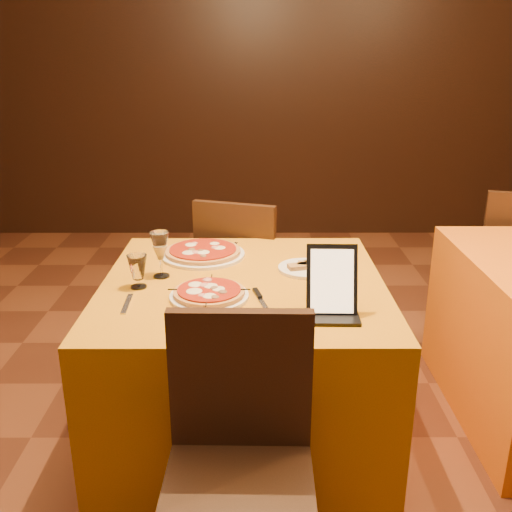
{
  "coord_description": "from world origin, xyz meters",
  "views": [
    {
      "loc": [
        -0.14,
        -1.66,
        1.59
      ],
      "look_at": [
        -0.14,
        0.4,
        0.86
      ],
      "focal_mm": 40.0,
      "sensor_mm": 36.0,
      "label": 1
    }
  ],
  "objects_px": {
    "main_table": "(244,365)",
    "tablet": "(332,280)",
    "pizza_near": "(209,294)",
    "pizza_far": "(203,253)",
    "water_glass": "(138,272)",
    "chair_main_near": "(238,490)",
    "chair_side_far": "(512,263)",
    "wine_glass": "(160,254)",
    "chair_main_far": "(247,277)"
  },
  "relations": [
    {
      "from": "pizza_near",
      "to": "main_table",
      "type": "bearing_deg",
      "value": 54.34
    },
    {
      "from": "main_table",
      "to": "tablet",
      "type": "relative_size",
      "value": 4.51
    },
    {
      "from": "pizza_near",
      "to": "pizza_far",
      "type": "distance_m",
      "value": 0.46
    },
    {
      "from": "main_table",
      "to": "water_glass",
      "type": "height_order",
      "value": "water_glass"
    },
    {
      "from": "chair_main_far",
      "to": "pizza_far",
      "type": "xyz_separation_m",
      "value": [
        -0.18,
        -0.5,
        0.31
      ]
    },
    {
      "from": "chair_main_far",
      "to": "pizza_near",
      "type": "height_order",
      "value": "chair_main_far"
    },
    {
      "from": "pizza_near",
      "to": "wine_glass",
      "type": "height_order",
      "value": "wine_glass"
    },
    {
      "from": "pizza_near",
      "to": "water_glass",
      "type": "relative_size",
      "value": 2.22
    },
    {
      "from": "main_table",
      "to": "water_glass",
      "type": "relative_size",
      "value": 8.46
    },
    {
      "from": "pizza_near",
      "to": "tablet",
      "type": "height_order",
      "value": "tablet"
    },
    {
      "from": "pizza_near",
      "to": "pizza_far",
      "type": "relative_size",
      "value": 0.79
    },
    {
      "from": "main_table",
      "to": "chair_main_far",
      "type": "distance_m",
      "value": 0.79
    },
    {
      "from": "wine_glass",
      "to": "pizza_near",
      "type": "bearing_deg",
      "value": -45.8
    },
    {
      "from": "chair_main_near",
      "to": "main_table",
      "type": "bearing_deg",
      "value": 91.09
    },
    {
      "from": "water_glass",
      "to": "tablet",
      "type": "distance_m",
      "value": 0.74
    },
    {
      "from": "chair_main_far",
      "to": "chair_side_far",
      "type": "height_order",
      "value": "same"
    },
    {
      "from": "chair_main_near",
      "to": "tablet",
      "type": "xyz_separation_m",
      "value": [
        0.31,
        0.52,
        0.41
      ]
    },
    {
      "from": "chair_main_far",
      "to": "chair_side_far",
      "type": "relative_size",
      "value": 1.0
    },
    {
      "from": "chair_main_near",
      "to": "water_glass",
      "type": "xyz_separation_m",
      "value": [
        -0.4,
        0.74,
        0.36
      ]
    },
    {
      "from": "tablet",
      "to": "main_table",
      "type": "bearing_deg",
      "value": 137.47
    },
    {
      "from": "water_glass",
      "to": "tablet",
      "type": "height_order",
      "value": "tablet"
    },
    {
      "from": "chair_main_far",
      "to": "tablet",
      "type": "xyz_separation_m",
      "value": [
        0.31,
        -1.08,
        0.41
      ]
    },
    {
      "from": "chair_side_far",
      "to": "water_glass",
      "type": "bearing_deg",
      "value": 43.15
    },
    {
      "from": "chair_main_near",
      "to": "chair_main_far",
      "type": "xyz_separation_m",
      "value": [
        0.0,
        1.6,
        0.0
      ]
    },
    {
      "from": "water_glass",
      "to": "tablet",
      "type": "relative_size",
      "value": 0.53
    },
    {
      "from": "chair_main_near",
      "to": "wine_glass",
      "type": "relative_size",
      "value": 4.79
    },
    {
      "from": "main_table",
      "to": "pizza_far",
      "type": "relative_size",
      "value": 3.0
    },
    {
      "from": "chair_main_far",
      "to": "pizza_far",
      "type": "relative_size",
      "value": 2.48
    },
    {
      "from": "chair_main_far",
      "to": "pizza_far",
      "type": "height_order",
      "value": "chair_main_far"
    },
    {
      "from": "water_glass",
      "to": "pizza_far",
      "type": "bearing_deg",
      "value": 59.11
    },
    {
      "from": "pizza_near",
      "to": "water_glass",
      "type": "height_order",
      "value": "water_glass"
    },
    {
      "from": "pizza_far",
      "to": "tablet",
      "type": "relative_size",
      "value": 1.5
    },
    {
      "from": "pizza_far",
      "to": "wine_glass",
      "type": "distance_m",
      "value": 0.3
    },
    {
      "from": "chair_main_near",
      "to": "chair_main_far",
      "type": "bearing_deg",
      "value": 91.09
    },
    {
      "from": "chair_main_near",
      "to": "tablet",
      "type": "bearing_deg",
      "value": 60.58
    },
    {
      "from": "pizza_far",
      "to": "pizza_near",
      "type": "bearing_deg",
      "value": -82.29
    },
    {
      "from": "main_table",
      "to": "wine_glass",
      "type": "relative_size",
      "value": 5.79
    },
    {
      "from": "water_glass",
      "to": "tablet",
      "type": "bearing_deg",
      "value": -17.78
    },
    {
      "from": "chair_side_far",
      "to": "pizza_near",
      "type": "xyz_separation_m",
      "value": [
        -1.65,
        -1.17,
        0.31
      ]
    },
    {
      "from": "pizza_far",
      "to": "chair_main_far",
      "type": "bearing_deg",
      "value": 69.78
    },
    {
      "from": "pizza_far",
      "to": "chair_side_far",
      "type": "bearing_deg",
      "value": 22.57
    },
    {
      "from": "main_table",
      "to": "tablet",
      "type": "xyz_separation_m",
      "value": [
        0.31,
        -0.29,
        0.49
      ]
    },
    {
      "from": "chair_side_far",
      "to": "chair_main_far",
      "type": "bearing_deg",
      "value": 22.11
    },
    {
      "from": "main_table",
      "to": "chair_main_near",
      "type": "distance_m",
      "value": 0.82
    },
    {
      "from": "chair_side_far",
      "to": "water_glass",
      "type": "relative_size",
      "value": 7.0
    },
    {
      "from": "water_glass",
      "to": "pizza_near",
      "type": "bearing_deg",
      "value": -19.95
    },
    {
      "from": "wine_glass",
      "to": "tablet",
      "type": "xyz_separation_m",
      "value": [
        0.63,
        -0.34,
        0.03
      ]
    },
    {
      "from": "pizza_near",
      "to": "water_glass",
      "type": "xyz_separation_m",
      "value": [
        -0.28,
        0.1,
        0.05
      ]
    },
    {
      "from": "chair_side_far",
      "to": "water_glass",
      "type": "xyz_separation_m",
      "value": [
        -1.93,
        -1.07,
        0.36
      ]
    },
    {
      "from": "main_table",
      "to": "chair_main_near",
      "type": "height_order",
      "value": "chair_main_near"
    }
  ]
}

